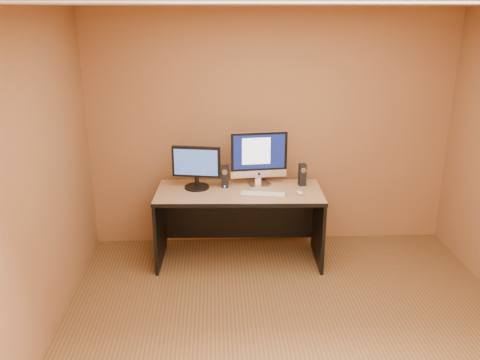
# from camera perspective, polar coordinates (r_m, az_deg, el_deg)

# --- Properties ---
(floor) EXTENTS (4.00, 4.00, 0.00)m
(floor) POSITION_cam_1_polar(r_m,az_deg,el_deg) (4.34, 6.19, -17.86)
(floor) COLOR brown
(floor) RESTS_ON ground
(walls) EXTENTS (4.00, 4.00, 2.60)m
(walls) POSITION_cam_1_polar(r_m,az_deg,el_deg) (3.71, 6.89, -1.53)
(walls) COLOR #93613B
(walls) RESTS_ON ground
(ceiling) EXTENTS (4.00, 4.00, 0.00)m
(ceiling) POSITION_cam_1_polar(r_m,az_deg,el_deg) (3.48, 7.76, 18.95)
(ceiling) COLOR white
(ceiling) RESTS_ON walls
(desk) EXTENTS (1.74, 0.82, 0.79)m
(desk) POSITION_cam_1_polar(r_m,az_deg,el_deg) (5.37, -0.08, -5.20)
(desk) COLOR tan
(desk) RESTS_ON ground
(imac) EXTENTS (0.63, 0.28, 0.59)m
(imac) POSITION_cam_1_polar(r_m,az_deg,el_deg) (5.32, 2.18, 2.43)
(imac) COLOR silver
(imac) RESTS_ON desk
(second_monitor) EXTENTS (0.55, 0.34, 0.45)m
(second_monitor) POSITION_cam_1_polar(r_m,az_deg,el_deg) (5.26, -4.92, 1.39)
(second_monitor) COLOR black
(second_monitor) RESTS_ON desk
(speaker_left) EXTENTS (0.08, 0.08, 0.23)m
(speaker_left) POSITION_cam_1_polar(r_m,az_deg,el_deg) (5.31, -1.70, 0.41)
(speaker_left) COLOR black
(speaker_left) RESTS_ON desk
(speaker_right) EXTENTS (0.08, 0.08, 0.23)m
(speaker_right) POSITION_cam_1_polar(r_m,az_deg,el_deg) (5.40, 7.01, 0.60)
(speaker_right) COLOR black
(speaker_right) RESTS_ON desk
(keyboard) EXTENTS (0.47, 0.19, 0.02)m
(keyboard) POSITION_cam_1_polar(r_m,az_deg,el_deg) (5.12, 2.66, -1.59)
(keyboard) COLOR silver
(keyboard) RESTS_ON desk
(mouse) EXTENTS (0.08, 0.12, 0.04)m
(mouse) POSITION_cam_1_polar(r_m,az_deg,el_deg) (5.17, 6.74, -1.39)
(mouse) COLOR silver
(mouse) RESTS_ON desk
(cable_a) EXTENTS (0.08, 0.23, 0.01)m
(cable_a) POSITION_cam_1_polar(r_m,az_deg,el_deg) (5.52, 2.99, -0.12)
(cable_a) COLOR black
(cable_a) RESTS_ON desk
(cable_b) EXTENTS (0.10, 0.17, 0.01)m
(cable_b) POSITION_cam_1_polar(r_m,az_deg,el_deg) (5.55, 2.51, -0.00)
(cable_b) COLOR black
(cable_b) RESTS_ON desk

